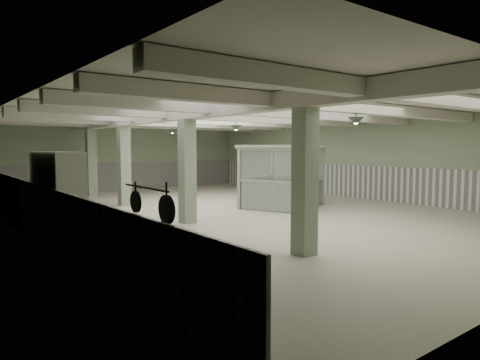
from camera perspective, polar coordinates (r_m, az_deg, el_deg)
floor at (r=15.64m, az=-0.91°, el=-4.19°), size 20.00×20.00×0.00m
ceiling at (r=15.51m, az=-0.93°, el=9.08°), size 14.00×20.00×0.02m
wall_back at (r=24.25m, az=-15.09°, el=3.01°), size 14.00×0.02×3.60m
wall_left at (r=12.65m, az=-27.40°, el=1.46°), size 0.02×20.00×3.60m
wall_right at (r=20.41m, az=15.14°, el=2.76°), size 0.02×20.00×3.60m
wainscot_left at (r=12.74m, az=-27.12°, el=-3.26°), size 0.05×19.90×1.50m
wainscot_right at (r=20.44m, az=15.03°, el=-0.18°), size 0.05×19.90×1.50m
wainscot_back at (r=24.28m, az=-15.01°, el=0.53°), size 13.90×0.05×1.50m
girder at (r=14.16m, az=-9.20°, el=8.57°), size 0.45×19.90×0.40m
beam_a at (r=10.47m, az=24.61°, el=9.91°), size 13.90×0.35×0.32m
beam_b at (r=11.86m, az=13.75°, el=9.50°), size 13.90×0.35×0.32m
beam_c at (r=13.57m, az=5.42°, el=8.96°), size 13.90×0.35×0.32m
beam_d at (r=15.49m, az=-0.93°, el=8.41°), size 13.90×0.35×0.32m
beam_e at (r=17.57m, az=-5.81°, el=7.93°), size 13.90×0.35×0.32m
beam_f at (r=19.74m, az=-9.64°, el=7.50°), size 13.90×0.35×0.32m
beam_g at (r=21.98m, az=-12.69°, el=7.14°), size 13.90×0.35×0.32m
column_a at (r=9.29m, az=8.65°, el=1.00°), size 0.42×0.42×3.60m
column_b at (r=13.26m, az=-7.07°, el=2.04°), size 0.42×0.42×3.60m
column_c at (r=17.76m, az=-15.23°, el=2.52°), size 0.42×0.42×3.60m
column_d at (r=21.51m, az=-19.24°, el=2.74°), size 0.42×0.42×3.60m
hook_rail at (r=5.36m, az=-12.49°, el=-1.03°), size 0.02×1.20×0.02m
pendant_front at (r=12.22m, az=15.21°, el=7.58°), size 0.44×0.44×0.22m
pendant_mid at (r=16.17m, az=-0.54°, el=6.94°), size 0.44×0.44×0.22m
pendant_back at (r=20.40m, az=-9.03°, el=6.37°), size 0.44×0.44×0.22m
prep_counter at (r=6.84m, az=-13.51°, el=-11.71°), size 0.85×4.86×0.91m
pitcher_near at (r=7.37m, az=-15.40°, el=-5.85°), size 0.26×0.29×0.31m
pitcher_far at (r=6.42m, az=-13.06°, el=-7.63°), size 0.19×0.21×0.24m
veg_colander at (r=7.51m, az=-16.23°, el=-6.13°), size 0.53×0.53×0.19m
orange_bowl at (r=6.30m, az=-10.23°, el=-8.58°), size 0.29×0.29×0.08m
skillet_near at (r=5.01m, az=-9.75°, el=-3.90°), size 0.05×0.34×0.34m
skillet_far at (r=5.79m, az=-13.74°, el=-2.84°), size 0.04×0.29×0.29m
walkin_cooler at (r=10.54m, az=-23.09°, el=-2.50°), size 1.18×2.49×2.28m
guard_booth at (r=16.74m, az=5.72°, el=2.08°), size 3.75×3.49×2.42m
filing_cabinet at (r=18.41m, az=8.61°, el=-0.79°), size 0.65×0.75×1.36m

